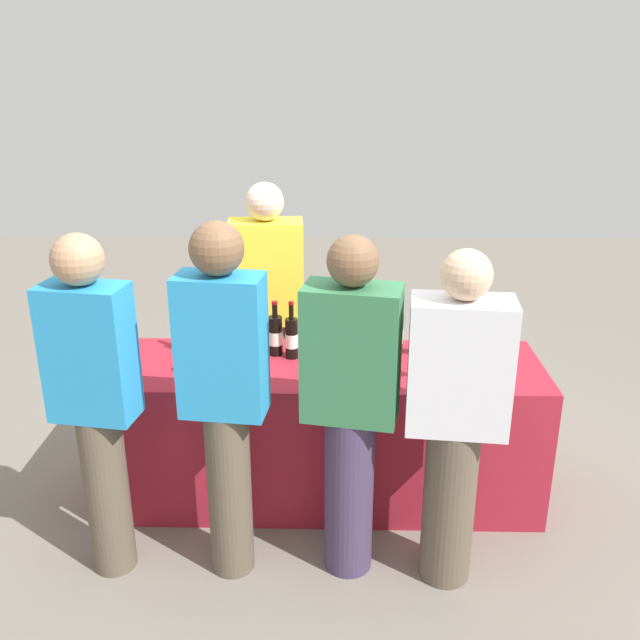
# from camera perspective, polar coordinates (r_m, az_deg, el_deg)

# --- Properties ---
(ground_plane) EXTENTS (12.00, 12.00, 0.00)m
(ground_plane) POSITION_cam_1_polar(r_m,az_deg,el_deg) (4.04, 0.00, -13.90)
(ground_plane) COLOR slate
(tasting_table) EXTENTS (2.35, 0.69, 0.79)m
(tasting_table) POSITION_cam_1_polar(r_m,az_deg,el_deg) (3.83, 0.00, -9.05)
(tasting_table) COLOR maroon
(tasting_table) RESTS_ON ground_plane
(wine_bottle_0) EXTENTS (0.08, 0.08, 0.33)m
(wine_bottle_0) POSITION_cam_1_polar(r_m,az_deg,el_deg) (3.78, -10.05, -1.12)
(wine_bottle_0) COLOR black
(wine_bottle_0) RESTS_ON tasting_table
(wine_bottle_1) EXTENTS (0.08, 0.08, 0.30)m
(wine_bottle_1) POSITION_cam_1_polar(r_m,az_deg,el_deg) (3.74, -3.70, -1.25)
(wine_bottle_1) COLOR black
(wine_bottle_1) RESTS_ON tasting_table
(wine_bottle_2) EXTENTS (0.07, 0.07, 0.32)m
(wine_bottle_2) POSITION_cam_1_polar(r_m,az_deg,el_deg) (3.69, -2.36, -1.46)
(wine_bottle_2) COLOR black
(wine_bottle_2) RESTS_ON tasting_table
(wine_bottle_3) EXTENTS (0.07, 0.07, 0.29)m
(wine_bottle_3) POSITION_cam_1_polar(r_m,az_deg,el_deg) (3.72, 2.40, -1.43)
(wine_bottle_3) COLOR black
(wine_bottle_3) RESTS_ON tasting_table
(wine_bottle_4) EXTENTS (0.07, 0.07, 0.31)m
(wine_bottle_4) POSITION_cam_1_polar(r_m,az_deg,el_deg) (3.72, 4.95, -1.42)
(wine_bottle_4) COLOR black
(wine_bottle_4) RESTS_ON tasting_table
(wine_bottle_5) EXTENTS (0.08, 0.08, 0.33)m
(wine_bottle_5) POSITION_cam_1_polar(r_m,az_deg,el_deg) (3.76, 6.31, -1.08)
(wine_bottle_5) COLOR black
(wine_bottle_5) RESTS_ON tasting_table
(wine_bottle_6) EXTENTS (0.07, 0.07, 0.30)m
(wine_bottle_6) POSITION_cam_1_polar(r_m,az_deg,el_deg) (3.72, 9.65, -1.68)
(wine_bottle_6) COLOR black
(wine_bottle_6) RESTS_ON tasting_table
(wine_bottle_7) EXTENTS (0.08, 0.08, 0.30)m
(wine_bottle_7) POSITION_cam_1_polar(r_m,az_deg,el_deg) (3.76, 14.20, -1.77)
(wine_bottle_7) COLOR black
(wine_bottle_7) RESTS_ON tasting_table
(wine_glass_0) EXTENTS (0.08, 0.08, 0.16)m
(wine_glass_0) POSITION_cam_1_polar(r_m,az_deg,el_deg) (3.54, -10.39, -2.83)
(wine_glass_0) COLOR silver
(wine_glass_0) RESTS_ON tasting_table
(wine_glass_1) EXTENTS (0.07, 0.07, 0.14)m
(wine_glass_1) POSITION_cam_1_polar(r_m,az_deg,el_deg) (3.49, 8.05, -3.31)
(wine_glass_1) COLOR silver
(wine_glass_1) RESTS_ON tasting_table
(wine_glass_2) EXTENTS (0.07, 0.07, 0.14)m
(wine_glass_2) POSITION_cam_1_polar(r_m,az_deg,el_deg) (3.56, 11.06, -2.94)
(wine_glass_2) COLOR silver
(wine_glass_2) RESTS_ON tasting_table
(ice_bucket) EXTENTS (0.20, 0.20, 0.18)m
(ice_bucket) POSITION_cam_1_polar(r_m,az_deg,el_deg) (3.67, 11.98, -2.51)
(ice_bucket) COLOR silver
(ice_bucket) RESTS_ON tasting_table
(server_pouring) EXTENTS (0.45, 0.27, 1.65)m
(server_pouring) POSITION_cam_1_polar(r_m,az_deg,el_deg) (4.16, -4.34, 0.85)
(server_pouring) COLOR brown
(server_pouring) RESTS_ON ground_plane
(guest_0) EXTENTS (0.39, 0.25, 1.64)m
(guest_0) POSITION_cam_1_polar(r_m,az_deg,el_deg) (3.21, -18.06, -6.11)
(guest_0) COLOR brown
(guest_0) RESTS_ON ground_plane
(guest_1) EXTENTS (0.39, 0.24, 1.69)m
(guest_1) POSITION_cam_1_polar(r_m,az_deg,el_deg) (3.06, -7.90, -5.90)
(guest_1) COLOR brown
(guest_1) RESTS_ON ground_plane
(guest_2) EXTENTS (0.45, 0.30, 1.63)m
(guest_2) POSITION_cam_1_polar(r_m,az_deg,el_deg) (3.07, 2.53, -6.73)
(guest_2) COLOR #3F3351
(guest_2) RESTS_ON ground_plane
(guest_3) EXTENTS (0.45, 0.28, 1.59)m
(guest_3) POSITION_cam_1_polar(r_m,az_deg,el_deg) (3.08, 11.13, -7.68)
(guest_3) COLOR brown
(guest_3) RESTS_ON ground_plane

